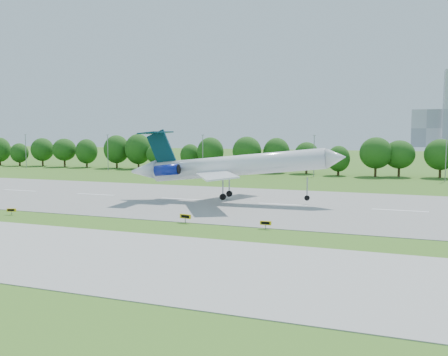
{
  "coord_description": "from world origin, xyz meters",
  "views": [
    {
      "loc": [
        41.61,
        -62.1,
        13.15
      ],
      "look_at": [
        11.32,
        18.0,
        5.19
      ],
      "focal_mm": 40.0,
      "sensor_mm": 36.0,
      "label": 1
    }
  ],
  "objects_px": {
    "taxi_sign_left": "(11,210)",
    "service_vehicle_b": "(227,174)",
    "service_vehicle_a": "(179,172)",
    "airliner": "(227,165)"
  },
  "relations": [
    {
      "from": "taxi_sign_left",
      "to": "service_vehicle_b",
      "type": "distance_m",
      "value": 76.96
    },
    {
      "from": "service_vehicle_a",
      "to": "service_vehicle_b",
      "type": "bearing_deg",
      "value": -116.31
    },
    {
      "from": "service_vehicle_a",
      "to": "service_vehicle_b",
      "type": "distance_m",
      "value": 17.1
    },
    {
      "from": "airliner",
      "to": "taxi_sign_left",
      "type": "distance_m",
      "value": 37.68
    },
    {
      "from": "service_vehicle_a",
      "to": "service_vehicle_b",
      "type": "relative_size",
      "value": 1.15
    },
    {
      "from": "airliner",
      "to": "service_vehicle_a",
      "type": "distance_m",
      "value": 64.36
    },
    {
      "from": "taxi_sign_left",
      "to": "service_vehicle_a",
      "type": "relative_size",
      "value": 0.39
    },
    {
      "from": "airliner",
      "to": "service_vehicle_b",
      "type": "relative_size",
      "value": 12.88
    },
    {
      "from": "service_vehicle_a",
      "to": "service_vehicle_b",
      "type": "xyz_separation_m",
      "value": [
        16.93,
        -2.35,
        -0.06
      ]
    },
    {
      "from": "taxi_sign_left",
      "to": "service_vehicle_a",
      "type": "bearing_deg",
      "value": 76.99
    }
  ]
}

